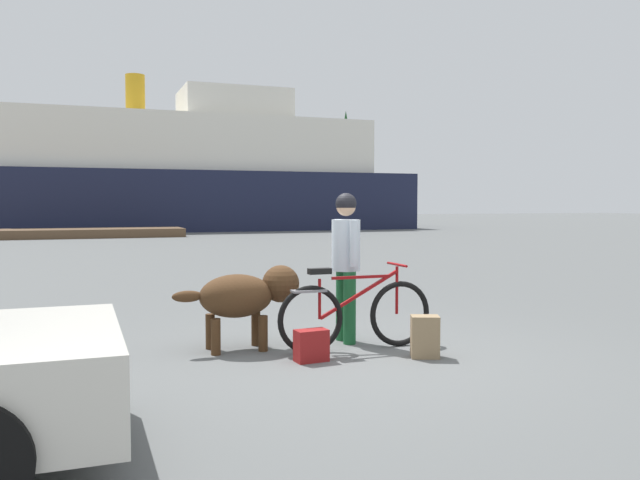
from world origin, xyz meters
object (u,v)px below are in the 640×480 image
object	(u,v)px
dog	(246,295)
ferry_boat	(193,176)
backpack	(425,337)
bicycle	(355,314)
person_cyclist	(346,253)
handbag_pannier	(311,346)
sailboat_moored	(191,221)

from	to	relation	value
dog	ferry_boat	world-z (taller)	ferry_boat
backpack	bicycle	bearing A→B (deg)	133.14
backpack	ferry_boat	xyz separation A→B (m)	(3.18, 33.49, 2.97)
person_cyclist	ferry_boat	distance (m)	32.80
bicycle	person_cyclist	xyz separation A→B (m)	(0.06, 0.40, 0.62)
handbag_pannier	bicycle	bearing A→B (deg)	27.42
bicycle	backpack	distance (m)	0.79
ferry_boat	backpack	bearing A→B (deg)	-95.42
dog	sailboat_moored	xyz separation A→B (m)	(4.88, 33.95, -0.09)
dog	sailboat_moored	bearing A→B (deg)	81.82
bicycle	dog	xyz separation A→B (m)	(-1.08, 0.43, 0.20)
handbag_pannier	ferry_boat	size ratio (longest dim) A/B	0.01
backpack	handbag_pannier	bearing A→B (deg)	167.78
person_cyclist	backpack	size ratio (longest dim) A/B	3.94
bicycle	ferry_boat	xyz separation A→B (m)	(3.70, 32.93, 2.80)
person_cyclist	dog	xyz separation A→B (m)	(-1.14, 0.03, -0.42)
ferry_boat	sailboat_moored	distance (m)	3.06
dog	ferry_boat	distance (m)	32.95
bicycle	sailboat_moored	xyz separation A→B (m)	(3.80, 34.39, 0.11)
person_cyclist	sailboat_moored	bearing A→B (deg)	83.71
bicycle	backpack	size ratio (longest dim) A/B	4.12
backpack	dog	bearing A→B (deg)	148.18
bicycle	backpack	xyz separation A→B (m)	(0.53, -0.56, -0.17)
person_cyclist	handbag_pannier	size ratio (longest dim) A/B	5.24
bicycle	ferry_boat	distance (m)	33.26
sailboat_moored	person_cyclist	bearing A→B (deg)	-96.29
dog	backpack	size ratio (longest dim) A/B	3.22
bicycle	handbag_pannier	xyz separation A→B (m)	(-0.61, -0.32, -0.23)
bicycle	dog	world-z (taller)	bicycle
dog	handbag_pannier	xyz separation A→B (m)	(0.47, -0.75, -0.43)
person_cyclist	dog	distance (m)	1.21
backpack	sailboat_moored	xyz separation A→B (m)	(3.28, 34.95, 0.28)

